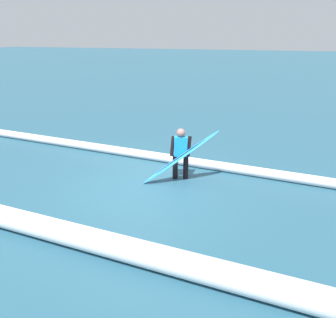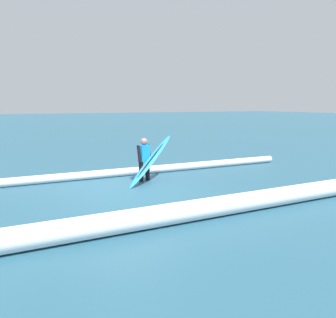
# 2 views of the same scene
# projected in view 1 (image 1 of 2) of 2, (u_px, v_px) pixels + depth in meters

# --- Properties ---
(ground_plane) EXTENTS (173.45, 173.45, 0.00)m
(ground_plane) POSITION_uv_depth(u_px,v_px,m) (137.00, 185.00, 8.96)
(ground_plane) COLOR #255267
(surfer) EXTENTS (0.50, 0.37, 1.36)m
(surfer) POSITION_uv_depth(u_px,v_px,m) (181.00, 151.00, 9.17)
(surfer) COLOR black
(surfer) RESTS_ON ground_plane
(surfboard) EXTENTS (1.89, 1.09, 1.42)m
(surfboard) POSITION_uv_depth(u_px,v_px,m) (181.00, 157.00, 8.91)
(surfboard) COLOR #268CE5
(surfboard) RESTS_ON ground_plane
(wave_crest_foreground) EXTENTS (18.69, 1.31, 0.26)m
(wave_crest_foreground) POSITION_uv_depth(u_px,v_px,m) (97.00, 148.00, 11.54)
(wave_crest_foreground) COLOR white
(wave_crest_foreground) RESTS_ON ground_plane
(wave_crest_midground) EXTENTS (22.75, 1.29, 0.43)m
(wave_crest_midground) POSITION_uv_depth(u_px,v_px,m) (80.00, 237.00, 6.27)
(wave_crest_midground) COLOR white
(wave_crest_midground) RESTS_ON ground_plane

